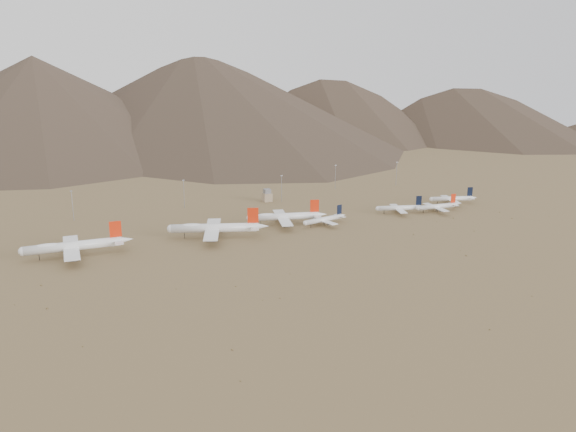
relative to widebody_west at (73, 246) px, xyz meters
name	(u,v)px	position (x,y,z in m)	size (l,w,h in m)	color
ground	(291,239)	(149.55, -24.75, -7.53)	(3000.00, 3000.00, 0.00)	#94784C
mountain_ridge	(113,54)	(149.55, 875.25, 142.47)	(4400.00, 1000.00, 300.00)	brown
widebody_west	(73,246)	(0.00, 0.00, 0.00)	(73.58, 56.48, 21.84)	white
widebody_centre	(215,228)	(99.39, 2.41, 0.26)	(72.75, 58.07, 22.59)	white
widebody_east	(284,216)	(161.62, 14.41, -0.74)	(64.97, 51.25, 19.70)	white
narrowbody_a	(324,219)	(190.93, 0.07, -2.82)	(43.49, 31.86, 14.51)	white
narrowbody_b	(400,208)	(268.89, 5.87, -2.62)	(44.35, 32.96, 15.12)	white
narrowbody_c	(437,206)	(302.08, -2.92, -2.70)	(45.14, 32.50, 14.89)	white
narrowbody_d	(453,199)	(334.03, 15.13, -2.55)	(45.23, 33.54, 15.36)	white
control_tower	(267,196)	(179.55, 95.25, -2.21)	(8.00, 8.00, 12.00)	#9E876B
mast_far_west	(72,204)	(6.37, 97.04, 6.67)	(2.00, 0.60, 25.70)	gray
mast_west	(184,192)	(101.70, 103.60, 6.67)	(2.00, 0.60, 25.70)	gray
mast_centre	(282,187)	(191.20, 87.53, 6.67)	(2.00, 0.60, 25.70)	gray
mast_east	(335,176)	(265.19, 116.85, 6.67)	(2.00, 0.60, 25.70)	gray
mast_far_east	(396,172)	(334.36, 106.73, 6.67)	(2.00, 0.60, 25.70)	gray
desert_scrub	(389,263)	(186.62, -99.05, -7.21)	(449.20, 177.49, 0.88)	brown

